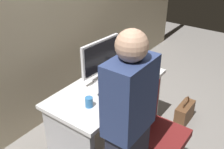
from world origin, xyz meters
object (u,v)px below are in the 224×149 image
object	(u,v)px
person_at_desk	(128,129)
keyboard	(115,87)
desk	(108,103)
monitor	(101,58)
office_chair	(156,137)
cell_phone	(144,72)
cup_near_keyboard	(89,102)
book_stack	(123,61)
mouse	(129,75)
handbag	(184,113)

from	to	relation	value
person_at_desk	keyboard	world-z (taller)	person_at_desk
desk	monitor	xyz separation A→B (m)	(0.07, 0.15, 0.48)
office_chair	cell_phone	bearing A→B (deg)	40.05
desk	cup_near_keyboard	world-z (taller)	cup_near_keyboard
person_at_desk	office_chair	bearing A→B (deg)	-2.79
book_stack	mouse	bearing A→B (deg)	-134.60
keyboard	cup_near_keyboard	distance (m)	0.41
person_at_desk	book_stack	bearing A→B (deg)	35.60
keyboard	book_stack	size ratio (longest dim) A/B	2.01
desk	person_at_desk	world-z (taller)	person_at_desk
monitor	cup_near_keyboard	bearing A→B (deg)	-154.10
office_chair	monitor	bearing A→B (deg)	78.02
office_chair	cell_phone	distance (m)	0.82
desk	office_chair	distance (m)	0.65
office_chair	mouse	size ratio (longest dim) A/B	9.40
monitor	cell_phone	size ratio (longest dim) A/B	3.75
handbag	person_at_desk	bearing A→B (deg)	-179.25
desk	mouse	distance (m)	0.39
mouse	book_stack	xyz separation A→B (m)	(0.21, 0.22, 0.02)
keyboard	cell_phone	distance (m)	0.49
cell_phone	handbag	xyz separation A→B (m)	(0.32, -0.45, -0.59)
desk	handbag	xyz separation A→B (m)	(0.80, -0.60, -0.36)
book_stack	cell_phone	bearing A→B (deg)	-93.71
desk	keyboard	bearing A→B (deg)	-89.43
person_at_desk	monitor	size ratio (longest dim) A/B	3.03
office_chair	cup_near_keyboard	size ratio (longest dim) A/B	9.47
person_at_desk	keyboard	size ratio (longest dim) A/B	3.81
book_stack	cell_phone	xyz separation A→B (m)	(-0.02, -0.30, -0.04)
person_at_desk	cell_phone	bearing A→B (deg)	23.89
monitor	keyboard	distance (m)	0.35
person_at_desk	handbag	bearing A→B (deg)	0.75
handbag	desk	bearing A→B (deg)	143.12
desk	cell_phone	size ratio (longest dim) A/B	9.58
cup_near_keyboard	handbag	bearing A→B (deg)	-23.33
desk	handbag	distance (m)	1.07
mouse	cup_near_keyboard	bearing A→B (deg)	-178.76
keyboard	desk	bearing A→B (deg)	89.45
desk	mouse	world-z (taller)	mouse
office_chair	keyboard	xyz separation A→B (m)	(0.10, 0.55, 0.31)
keyboard	handbag	world-z (taller)	keyboard
handbag	mouse	bearing A→B (deg)	133.58
person_at_desk	monitor	xyz separation A→B (m)	(0.64, 0.77, 0.14)
office_chair	book_stack	size ratio (longest dim) A/B	4.40
desk	cell_phone	bearing A→B (deg)	-17.47
monitor	cup_near_keyboard	xyz separation A→B (m)	(-0.48, -0.23, -0.21)
cell_phone	monitor	bearing A→B (deg)	157.47
keyboard	mouse	distance (m)	0.29
desk	monitor	size ratio (longest dim) A/B	2.55
office_chair	mouse	world-z (taller)	office_chair
keyboard	monitor	bearing A→B (deg)	72.60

